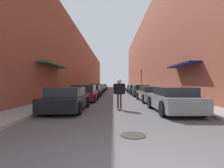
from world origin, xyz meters
name	(u,v)px	position (x,y,z in m)	size (l,w,h in m)	color
ground	(115,92)	(0.00, 26.39, 0.00)	(145.16, 145.16, 0.00)	#515154
curb_strip_left	(92,90)	(-4.68, 32.99, 0.06)	(1.80, 65.98, 0.12)	gray
curb_strip_right	(138,90)	(4.68, 32.99, 0.06)	(1.80, 65.98, 0.12)	gray
building_row_left	(78,67)	(-7.58, 32.99, 4.76)	(4.90, 65.98, 9.51)	brown
building_row_right	(152,55)	(7.58, 32.99, 7.18)	(4.90, 65.98, 14.37)	brown
parked_car_left_0	(67,99)	(-2.78, 6.73, 0.60)	(1.94, 4.32, 1.24)	black
parked_car_left_1	(84,93)	(-2.68, 11.58, 0.63)	(2.04, 3.94, 1.32)	maroon
parked_car_left_2	(93,91)	(-2.62, 16.61, 0.61)	(1.94, 4.37, 1.26)	black
parked_car_left_3	(97,89)	(-2.73, 22.45, 0.63)	(1.98, 4.43, 1.32)	navy
parked_car_left_4	(99,88)	(-2.74, 27.34, 0.62)	(1.97, 4.08, 1.29)	navy
parked_car_left_5	(102,87)	(-2.61, 32.84, 0.62)	(2.08, 4.42, 1.26)	maroon
parked_car_right_0	(173,100)	(2.62, 6.23, 0.62)	(1.89, 4.13, 1.25)	gray
parked_car_right_1	(151,94)	(2.67, 11.43, 0.59)	(1.87, 4.72, 1.18)	gray
parked_car_right_2	(141,91)	(2.68, 16.87, 0.62)	(1.88, 4.45, 1.24)	#232326
parked_car_right_3	(135,89)	(2.72, 21.92, 0.60)	(2.00, 4.17, 1.23)	navy
parked_car_right_4	(132,88)	(2.71, 26.79, 0.58)	(1.85, 4.21, 1.18)	gray
skateboarder	(119,91)	(-0.02, 7.06, 1.03)	(0.64, 0.78, 1.68)	brown
manhole_cover	(133,135)	(0.20, 2.35, 0.01)	(0.70, 0.70, 0.02)	#332D28
traffic_light	(141,78)	(4.23, 26.01, 2.30)	(0.16, 0.22, 3.54)	#2D2D2D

